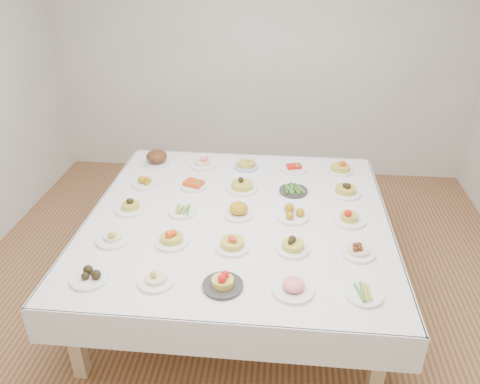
# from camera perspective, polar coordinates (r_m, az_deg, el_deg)

# --- Properties ---
(room_envelope) EXTENTS (5.02, 5.02, 2.81)m
(room_envelope) POSITION_cam_1_polar(r_m,az_deg,el_deg) (3.15, 0.11, 12.83)
(room_envelope) COLOR #9B6A40
(room_envelope) RESTS_ON ground
(display_table) EXTENTS (2.37, 2.37, 0.75)m
(display_table) POSITION_cam_1_polar(r_m,az_deg,el_deg) (3.74, -0.23, -3.69)
(display_table) COLOR white
(display_table) RESTS_ON ground
(dish_0) EXTENTS (0.24, 0.24, 0.11)m
(dish_0) POSITION_cam_1_polar(r_m,az_deg,el_deg) (3.19, -17.93, -9.48)
(dish_0) COLOR white
(dish_0) RESTS_ON display_table
(dish_1) EXTENTS (0.23, 0.23, 0.11)m
(dish_1) POSITION_cam_1_polar(r_m,az_deg,el_deg) (3.07, -10.23, -10.14)
(dish_1) COLOR white
(dish_1) RESTS_ON display_table
(dish_2) EXTENTS (0.26, 0.26, 0.15)m
(dish_2) POSITION_cam_1_polar(r_m,az_deg,el_deg) (2.97, -2.13, -10.52)
(dish_2) COLOR #2B2926
(dish_2) RESTS_ON display_table
(dish_3) EXTENTS (0.26, 0.26, 0.13)m
(dish_3) POSITION_cam_1_polar(r_m,az_deg,el_deg) (2.96, 6.53, -11.07)
(dish_3) COLOR white
(dish_3) RESTS_ON display_table
(dish_4) EXTENTS (0.23, 0.23, 0.05)m
(dish_4) POSITION_cam_1_polar(r_m,az_deg,el_deg) (3.03, 14.88, -11.87)
(dish_4) COLOR white
(dish_4) RESTS_ON display_table
(dish_5) EXTENTS (0.24, 0.24, 0.13)m
(dish_5) POSITION_cam_1_polar(r_m,az_deg,el_deg) (3.51, -15.28, -5.02)
(dish_5) COLOR white
(dish_5) RESTS_ON display_table
(dish_6) EXTENTS (0.24, 0.24, 0.13)m
(dish_6) POSITION_cam_1_polar(r_m,az_deg,el_deg) (3.39, -8.36, -5.37)
(dish_6) COLOR white
(dish_6) RESTS_ON display_table
(dish_7) EXTENTS (0.25, 0.25, 0.14)m
(dish_7) POSITION_cam_1_polar(r_m,az_deg,el_deg) (3.31, -0.94, -5.95)
(dish_7) COLOR white
(dish_7) RESTS_ON display_table
(dish_8) EXTENTS (0.23, 0.23, 0.13)m
(dish_8) POSITION_cam_1_polar(r_m,az_deg,el_deg) (3.31, 6.47, -6.24)
(dish_8) COLOR white
(dish_8) RESTS_ON display_table
(dish_9) EXTENTS (0.23, 0.23, 0.12)m
(dish_9) POSITION_cam_1_polar(r_m,az_deg,el_deg) (3.35, 14.23, -6.62)
(dish_9) COLOR white
(dish_9) RESTS_ON display_table
(dish_10) EXTENTS (0.25, 0.25, 0.13)m
(dish_10) POSITION_cam_1_polar(r_m,az_deg,el_deg) (3.85, -13.20, -1.45)
(dish_10) COLOR white
(dish_10) RESTS_ON display_table
(dish_11) EXTENTS (0.22, 0.22, 0.05)m
(dish_11) POSITION_cam_1_polar(r_m,az_deg,el_deg) (3.76, -7.00, -2.30)
(dish_11) COLOR white
(dish_11) RESTS_ON display_table
(dish_12) EXTENTS (0.23, 0.23, 0.12)m
(dish_12) POSITION_cam_1_polar(r_m,az_deg,el_deg) (3.68, -0.17, -2.14)
(dish_12) COLOR white
(dish_12) RESTS_ON display_table
(dish_13) EXTENTS (0.25, 0.25, 0.12)m
(dish_13) POSITION_cam_1_polar(r_m,az_deg,el_deg) (3.67, 6.46, -2.39)
(dish_13) COLOR white
(dish_13) RESTS_ON display_table
(dish_14) EXTENTS (0.25, 0.25, 0.14)m
(dish_14) POSITION_cam_1_polar(r_m,az_deg,el_deg) (3.70, 13.21, -2.70)
(dish_14) COLOR white
(dish_14) RESTS_ON display_table
(dish_15) EXTENTS (0.24, 0.24, 0.10)m
(dish_15) POSITION_cam_1_polar(r_m,az_deg,el_deg) (4.22, -11.42, 1.33)
(dish_15) COLOR white
(dish_15) RESTS_ON display_table
(dish_16) EXTENTS (0.23, 0.23, 0.11)m
(dish_16) POSITION_cam_1_polar(r_m,az_deg,el_deg) (4.12, -5.68, 1.15)
(dish_16) COLOR white
(dish_16) RESTS_ON display_table
(dish_17) EXTENTS (0.26, 0.26, 0.17)m
(dish_17) POSITION_cam_1_polar(r_m,az_deg,el_deg) (4.04, 0.26, 1.28)
(dish_17) COLOR white
(dish_17) RESTS_ON display_table
(dish_18) EXTENTS (0.25, 0.24, 0.06)m
(dish_18) POSITION_cam_1_polar(r_m,az_deg,el_deg) (4.05, 6.53, 0.32)
(dish_18) COLOR #2B2926
(dish_18) RESTS_ON display_table
(dish_19) EXTENTS (0.26, 0.26, 0.15)m
(dish_19) POSITION_cam_1_polar(r_m,az_deg,el_deg) (4.08, 12.78, 0.60)
(dish_19) COLOR white
(dish_19) RESTS_ON display_table
(dish_20) EXTENTS (0.25, 0.25, 0.16)m
(dish_20) POSITION_cam_1_polar(r_m,az_deg,el_deg) (4.58, -10.11, 4.26)
(dish_20) COLOR white
(dish_20) RESTS_ON display_table
(dish_21) EXTENTS (0.27, 0.27, 0.15)m
(dish_21) POSITION_cam_1_polar(r_m,az_deg,el_deg) (4.49, -4.58, 4.06)
(dish_21) COLOR white
(dish_21) RESTS_ON display_table
(dish_22) EXTENTS (0.23, 0.23, 0.14)m
(dish_22) POSITION_cam_1_polar(r_m,az_deg,el_deg) (4.44, 0.80, 3.71)
(dish_22) COLOR #4C66B2
(dish_22) RESTS_ON display_table
(dish_23) EXTENTS (0.26, 0.26, 0.10)m
(dish_23) POSITION_cam_1_polar(r_m,az_deg,el_deg) (4.43, 6.60, 3.14)
(dish_23) COLOR white
(dish_23) RESTS_ON display_table
(dish_24) EXTENTS (0.22, 0.22, 0.13)m
(dish_24) POSITION_cam_1_polar(r_m,az_deg,el_deg) (4.46, 12.15, 3.10)
(dish_24) COLOR white
(dish_24) RESTS_ON display_table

